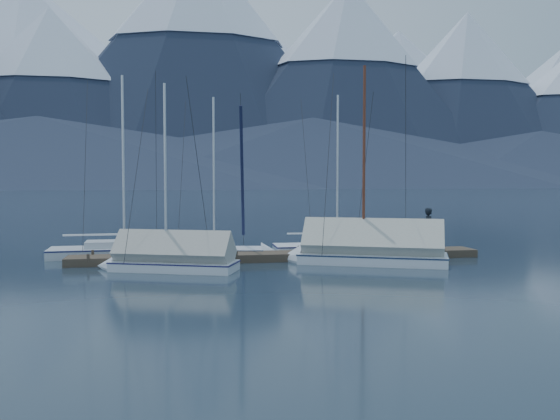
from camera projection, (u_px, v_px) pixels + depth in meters
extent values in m
plane|color=black|center=(289.00, 267.00, 24.04)|extent=(1000.00, 1000.00, 0.00)
cone|color=#475675|center=(25.00, 81.00, 432.77)|extent=(352.00, 352.00, 150.00)
cone|color=silver|center=(24.00, 20.00, 430.46)|extent=(152.28, 152.28, 63.00)
cone|color=#475675|center=(231.00, 92.00, 450.00)|extent=(330.00, 330.00, 140.00)
cone|color=silver|center=(231.00, 37.00, 447.85)|extent=(142.76, 142.76, 58.80)
cone|color=#475675|center=(398.00, 108.00, 490.15)|extent=(308.00, 308.00, 125.00)
cone|color=silver|center=(398.00, 63.00, 488.22)|extent=(133.24, 133.24, 52.50)
cone|color=#192133|center=(51.00, 97.00, 299.91)|extent=(171.00, 171.00, 90.00)
cone|color=silver|center=(50.00, 44.00, 298.52)|extent=(73.97, 73.97, 37.80)
cone|color=#192133|center=(198.00, 63.00, 326.87)|extent=(228.00, 228.00, 135.00)
cone|color=#192133|center=(348.00, 85.00, 322.17)|extent=(190.00, 190.00, 110.00)
cone|color=silver|center=(348.00, 24.00, 320.47)|extent=(82.19, 82.19, 46.20)
cone|color=#192133|center=(466.00, 99.00, 345.65)|extent=(182.40, 182.40, 100.00)
cone|color=silver|center=(467.00, 48.00, 344.11)|extent=(78.91, 78.91, 42.00)
cone|color=#192133|center=(38.00, 152.00, 248.34)|extent=(416.00, 416.00, 30.00)
cone|color=#192133|center=(313.00, 152.00, 274.64)|extent=(390.00, 390.00, 32.00)
cone|color=#192133|center=(541.00, 158.00, 301.09)|extent=(364.00, 364.00, 28.00)
cube|color=#382D23|center=(280.00, 256.00, 25.99)|extent=(18.00, 1.50, 0.34)
cube|color=black|center=(140.00, 265.00, 24.93)|extent=(3.00, 1.30, 0.30)
cube|color=black|center=(280.00, 261.00, 26.00)|extent=(3.00, 1.30, 0.30)
cube|color=black|center=(409.00, 258.00, 27.08)|extent=(3.00, 1.30, 0.30)
cylinder|color=#382D23|center=(93.00, 254.00, 25.24)|extent=(0.12, 0.12, 0.35)
cylinder|color=#382D23|center=(88.00, 259.00, 23.87)|extent=(0.12, 0.12, 0.35)
cylinder|color=#382D23|center=(164.00, 253.00, 25.78)|extent=(0.12, 0.12, 0.35)
cylinder|color=#382D23|center=(164.00, 257.00, 24.40)|extent=(0.12, 0.12, 0.35)
cylinder|color=#382D23|center=(233.00, 251.00, 26.31)|extent=(0.12, 0.12, 0.35)
cylinder|color=#382D23|center=(236.00, 255.00, 24.94)|extent=(0.12, 0.12, 0.35)
cylinder|color=#382D23|center=(299.00, 250.00, 26.85)|extent=(0.12, 0.12, 0.35)
cylinder|color=#382D23|center=(306.00, 253.00, 25.47)|extent=(0.12, 0.12, 0.35)
cylinder|color=#382D23|center=(362.00, 248.00, 27.39)|extent=(0.12, 0.12, 0.35)
cylinder|color=#382D23|center=(372.00, 252.00, 26.01)|extent=(0.12, 0.12, 0.35)
cylinder|color=#382D23|center=(423.00, 247.00, 27.92)|extent=(0.12, 0.12, 0.35)
cylinder|color=#382D23|center=(436.00, 250.00, 26.55)|extent=(0.12, 0.12, 0.35)
cube|color=#B8BEC6|center=(116.00, 254.00, 27.12)|extent=(5.93, 2.17, 0.64)
cube|color=#B8BEC6|center=(116.00, 260.00, 27.13)|extent=(5.02, 1.26, 0.29)
cube|color=#1B1F51|center=(116.00, 248.00, 27.10)|extent=(5.99, 2.19, 0.06)
cone|color=#B8BEC6|center=(190.00, 252.00, 27.84)|extent=(1.14, 1.91, 1.88)
cube|color=#B8BEC6|center=(109.00, 244.00, 27.03)|extent=(2.10, 1.44, 0.29)
cylinder|color=#B2B7BF|center=(123.00, 162.00, 26.98)|extent=(0.12, 0.12, 7.81)
cylinder|color=#B2B7BF|center=(93.00, 235.00, 26.86)|extent=(2.64, 0.18, 0.09)
cylinder|color=#26262B|center=(156.00, 162.00, 27.30)|extent=(0.13, 2.95, 7.82)
cube|color=silver|center=(207.00, 254.00, 27.18)|extent=(5.37, 2.54, 0.57)
cube|color=silver|center=(207.00, 260.00, 27.20)|extent=(4.48, 1.65, 0.26)
cube|color=#192D4C|center=(207.00, 249.00, 27.17)|extent=(5.43, 2.57, 0.05)
cone|color=silver|center=(271.00, 254.00, 27.23)|extent=(1.20, 1.78, 1.65)
cube|color=silver|center=(201.00, 245.00, 27.16)|extent=(1.98, 1.48, 0.26)
cylinder|color=#B2B7BF|center=(214.00, 173.00, 26.99)|extent=(0.10, 0.10, 6.88)
cylinder|color=#B2B7BF|center=(188.00, 237.00, 27.13)|extent=(2.30, 0.46, 0.08)
cylinder|color=#26262B|center=(242.00, 173.00, 27.01)|extent=(0.45, 2.57, 6.89)
cube|color=white|center=(330.00, 250.00, 28.69)|extent=(5.44, 1.97, 0.59)
cube|color=white|center=(330.00, 256.00, 28.70)|extent=(4.61, 1.14, 0.27)
cube|color=#1D1849|center=(330.00, 245.00, 28.67)|extent=(5.49, 1.99, 0.05)
cone|color=white|center=(391.00, 249.00, 29.14)|extent=(1.04, 1.75, 1.72)
cube|color=white|center=(324.00, 241.00, 28.62)|extent=(1.93, 1.32, 0.27)
cylinder|color=#B2B7BF|center=(337.00, 170.00, 28.54)|extent=(0.11, 0.11, 7.18)
cylinder|color=#B2B7BF|center=(312.00, 233.00, 28.51)|extent=(2.42, 0.16, 0.08)
cylinder|color=#26262B|center=(364.00, 170.00, 28.73)|extent=(0.11, 2.71, 7.18)
cube|color=white|center=(373.00, 261.00, 24.87)|extent=(6.41, 4.41, 0.65)
cube|color=white|center=(373.00, 268.00, 24.89)|extent=(5.19, 3.16, 0.29)
cube|color=#172645|center=(373.00, 254.00, 24.86)|extent=(6.48, 4.45, 0.06)
cone|color=white|center=(292.00, 258.00, 25.67)|extent=(1.82, 2.32, 2.06)
cylinder|color=#592819|center=(364.00, 160.00, 24.74)|extent=(0.12, 0.12, 7.82)
cylinder|color=#592819|center=(396.00, 240.00, 24.60)|extent=(2.53, 1.18, 0.09)
cylinder|color=#26262B|center=(328.00, 160.00, 25.09)|extent=(1.25, 2.80, 7.83)
cube|color=#ABABA0|center=(373.00, 244.00, 24.83)|extent=(6.15, 4.32, 2.19)
cube|color=silver|center=(175.00, 268.00, 22.95)|extent=(5.08, 3.33, 0.56)
cube|color=silver|center=(175.00, 275.00, 22.96)|extent=(4.13, 2.36, 0.26)
cube|color=#1D1A50|center=(175.00, 262.00, 22.94)|extent=(5.13, 3.37, 0.05)
cone|color=silver|center=(108.00, 266.00, 23.48)|extent=(1.47, 1.87, 1.64)
cylinder|color=#B2B7BF|center=(165.00, 173.00, 22.82)|extent=(0.10, 0.10, 6.84)
cylinder|color=#B2B7BF|center=(195.00, 248.00, 22.74)|extent=(2.03, 0.85, 0.08)
cylinder|color=#26262B|center=(136.00, 173.00, 23.05)|extent=(0.90, 2.26, 6.85)
cube|color=#9F9E95|center=(174.00, 252.00, 22.92)|extent=(4.87, 3.27, 1.74)
imported|color=black|center=(429.00, 228.00, 27.52)|extent=(0.52, 0.73, 1.88)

